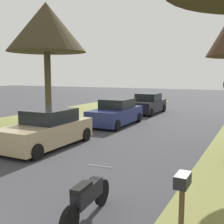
{
  "coord_description": "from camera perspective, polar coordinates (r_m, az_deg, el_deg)",
  "views": [
    {
      "loc": [
        5.28,
        -1.31,
        3.0
      ],
      "look_at": [
        -0.39,
        9.55,
        1.38
      ],
      "focal_mm": 44.75,
      "sensor_mm": 36.0,
      "label": 1
    }
  ],
  "objects": [
    {
      "name": "parked_sedan_navy",
      "position": [
        16.97,
        0.83,
        -0.21
      ],
      "size": [
        2.01,
        4.43,
        1.57
      ],
      "color": "navy",
      "rests_on": "ground"
    },
    {
      "name": "curbside_mailbox",
      "position": [
        5.14,
        14.16,
        -14.92
      ],
      "size": [
        0.22,
        0.44,
        1.27
      ],
      "color": "brown",
      "rests_on": "grass_verge_right"
    },
    {
      "name": "parked_motorcycle",
      "position": [
        6.07,
        -5.11,
        -17.0
      ],
      "size": [
        0.6,
        2.05,
        0.97
      ],
      "color": "black",
      "rests_on": "ground"
    },
    {
      "name": "parked_sedan_tan",
      "position": [
        12.07,
        -13.0,
        -3.55
      ],
      "size": [
        2.01,
        4.43,
        1.57
      ],
      "color": "tan",
      "rests_on": "ground"
    },
    {
      "name": "parked_sedan_black",
      "position": [
        22.41,
        7.3,
        1.61
      ],
      "size": [
        2.01,
        4.43,
        1.57
      ],
      "color": "black",
      "rests_on": "ground"
    },
    {
      "name": "street_tree_left_mid_b",
      "position": [
        17.97,
        -13.28,
        16.39
      ],
      "size": [
        4.78,
        4.78,
        7.29
      ],
      "color": "#47422C",
      "rests_on": "grass_verge_left"
    }
  ]
}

